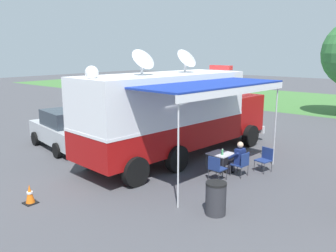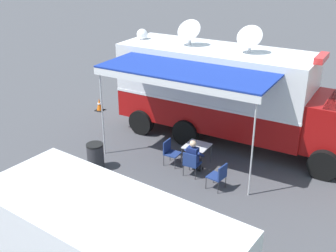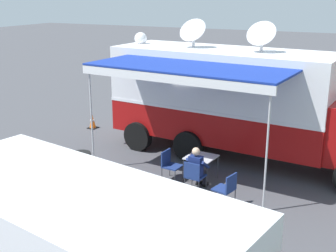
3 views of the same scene
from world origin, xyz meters
name	(u,v)px [view 3 (image 3 of 3)]	position (x,y,z in m)	size (l,w,h in m)	color
ground_plane	(220,152)	(0.00, 0.00, 0.00)	(100.00, 100.00, 0.00)	#47474C
lot_stripe	(289,135)	(-2.98, 1.76, 0.00)	(0.12, 4.80, 0.01)	silver
command_truck	(242,100)	(0.10, 0.74, 1.95)	(5.36, 9.67, 4.53)	#9E0F0F
folding_table	(201,158)	(2.48, 0.30, 0.67)	(0.87, 0.87, 0.73)	silver
water_bottle	(194,154)	(2.62, 0.15, 0.83)	(0.07, 0.07, 0.22)	#3F9959
folding_chair_at_table	(194,174)	(3.27, 0.41, 0.51)	(0.52, 0.52, 0.87)	navy
folding_chair_beside_table	(169,163)	(2.81, -0.55, 0.51)	(0.52, 0.52, 0.87)	navy
folding_chair_spare_by_truck	(227,187)	(3.65, 1.49, 0.51)	(0.58, 0.58, 0.87)	navy
seated_responder	(197,167)	(3.09, 0.43, 0.65)	(0.69, 0.59, 1.25)	navy
trash_bin	(81,168)	(4.14, -2.70, 0.46)	(0.57, 0.57, 0.91)	#2D2D33
traffic_cone	(93,121)	(-0.40, -5.54, 0.28)	(0.36, 0.36, 0.58)	black
car_behind_truck	(229,95)	(-4.77, -1.30, 0.88)	(4.47, 2.62, 1.76)	#B2B5BA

